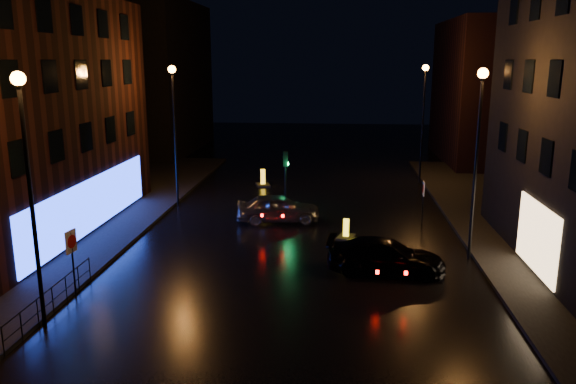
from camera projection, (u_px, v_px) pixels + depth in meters
name	position (u px, v px, depth m)	size (l,w,h in m)	color
ground	(283.00, 310.00, 20.02)	(120.00, 120.00, 0.00)	black
pavement_left	(28.00, 231.00, 28.97)	(12.00, 44.00, 0.15)	black
building_far_left	(152.00, 78.00, 53.72)	(8.00, 16.00, 14.00)	black
building_far_right	(492.00, 92.00, 48.36)	(8.00, 14.00, 12.00)	black
street_lamp_lnear	(27.00, 163.00, 17.48)	(0.44, 0.44, 8.37)	black
street_lamp_lfar	(174.00, 114.00, 32.99)	(0.44, 0.44, 8.37)	black
street_lamp_rnear	(478.00, 135.00, 23.88)	(0.44, 0.44, 8.37)	black
street_lamp_rfar	(424.00, 105.00, 39.39)	(0.44, 0.44, 8.37)	black
traffic_signal	(286.00, 200.00, 33.58)	(1.40, 2.40, 3.45)	black
guard_railing	(52.00, 294.00, 19.58)	(0.05, 6.04, 1.00)	black
silver_hatchback	(278.00, 208.00, 30.76)	(1.82, 4.51, 1.54)	#919598
dark_sedan	(386.00, 256.00, 23.39)	(1.99, 4.91, 1.42)	black
bollard_near	(346.00, 234.00, 28.05)	(1.03, 1.28, 0.98)	black
bollard_far	(263.00, 182.00, 39.72)	(1.21, 1.52, 1.17)	black
road_sign_left	(72.00, 247.00, 20.73)	(0.15, 0.63, 2.59)	black
road_sign_right	(423.00, 192.00, 30.19)	(0.09, 0.56, 2.33)	black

